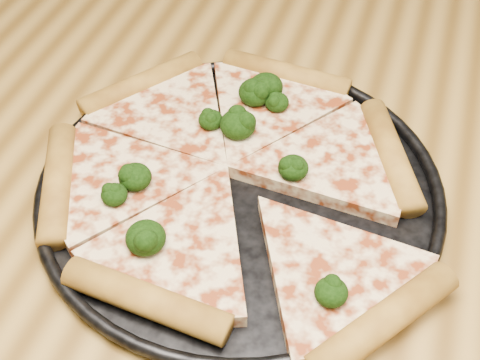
% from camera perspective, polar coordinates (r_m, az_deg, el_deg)
% --- Properties ---
extents(dining_table, '(1.20, 0.90, 0.75)m').
position_cam_1_polar(dining_table, '(0.63, 9.88, -6.57)').
color(dining_table, olive).
rests_on(dining_table, ground).
extents(pizza_pan, '(0.34, 0.34, 0.02)m').
position_cam_1_polar(pizza_pan, '(0.54, 0.00, -0.61)').
color(pizza_pan, black).
rests_on(pizza_pan, dining_table).
extents(pizza, '(0.36, 0.32, 0.02)m').
position_cam_1_polar(pizza, '(0.54, -0.65, 0.58)').
color(pizza, beige).
rests_on(pizza, pizza_pan).
extents(broccoli_florets, '(0.20, 0.23, 0.02)m').
position_cam_1_polar(broccoli_florets, '(0.55, -0.91, 3.06)').
color(broccoli_florets, black).
rests_on(broccoli_florets, pizza).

